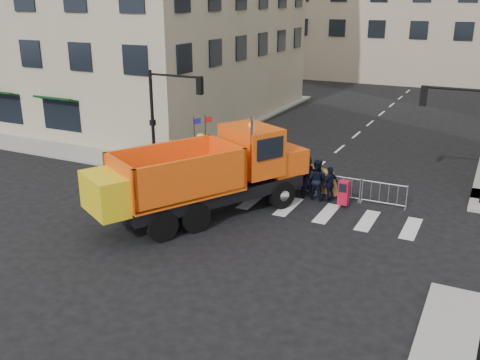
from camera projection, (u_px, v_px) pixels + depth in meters
The scene contains 10 objects.
ground at pixel (217, 253), 19.85m from camera, with size 120.00×120.00×0.00m, color black.
sidewalk_back at pixel (297, 183), 27.03m from camera, with size 64.00×5.00×0.15m, color gray.
traffic_light_left at pixel (153, 121), 28.69m from camera, with size 0.18×0.18×5.40m, color black.
crowd_barriers at pixel (277, 177), 26.43m from camera, with size 12.60×0.60×1.10m, color #9EA0A5, non-canonical shape.
plow_truck at pixel (205, 173), 22.63m from camera, with size 7.98×11.32×4.37m.
cop_a at pixel (307, 178), 25.04m from camera, with size 0.72×0.47×1.97m, color black.
cop_b at pixel (317, 179), 24.84m from camera, with size 0.94×0.73×1.94m, color black.
cop_c at pixel (330, 184), 24.62m from camera, with size 0.98×0.41×1.68m, color black.
worker at pixel (201, 149), 29.74m from camera, with size 1.10×0.63×1.71m, color yellow.
newspaper_box at pixel (344, 192), 23.96m from camera, with size 0.45×0.40×1.10m, color #B50D2A.
Camera 1 is at (8.74, -15.64, 9.02)m, focal length 40.00 mm.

